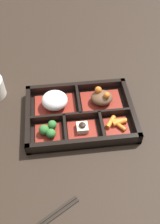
% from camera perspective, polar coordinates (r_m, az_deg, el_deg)
% --- Properties ---
extents(ground_plane, '(3.00, 3.00, 0.00)m').
position_cam_1_polar(ground_plane, '(0.81, -0.00, -1.13)').
color(ground_plane, black).
extents(bento_base, '(0.33, 0.24, 0.01)m').
position_cam_1_polar(bento_base, '(0.81, -0.00, -0.91)').
color(bento_base, black).
rests_on(bento_base, ground_plane).
extents(bento_rim, '(0.33, 0.24, 0.04)m').
position_cam_1_polar(bento_rim, '(0.80, 0.05, -0.47)').
color(bento_rim, black).
rests_on(bento_rim, ground_plane).
extents(bowl_rice, '(0.13, 0.10, 0.05)m').
position_cam_1_polar(bowl_rice, '(0.82, -5.52, 2.33)').
color(bowl_rice, maroon).
rests_on(bowl_rice, bento_base).
extents(bowl_stew, '(0.13, 0.10, 0.05)m').
position_cam_1_polar(bowl_stew, '(0.83, 4.71, 2.96)').
color(bowl_stew, maroon).
rests_on(bowl_stew, bento_base).
extents(bowl_greens, '(0.08, 0.07, 0.03)m').
position_cam_1_polar(bowl_greens, '(0.76, -6.87, -4.04)').
color(bowl_greens, maroon).
rests_on(bowl_greens, bento_base).
extents(bowl_tofu, '(0.09, 0.07, 0.03)m').
position_cam_1_polar(bowl_tofu, '(0.77, 0.75, -3.63)').
color(bowl_tofu, maroon).
rests_on(bowl_tofu, bento_base).
extents(bowl_carrots, '(0.07, 0.07, 0.02)m').
position_cam_1_polar(bowl_carrots, '(0.78, 7.98, -2.65)').
color(bowl_carrots, maroon).
rests_on(bowl_carrots, bento_base).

